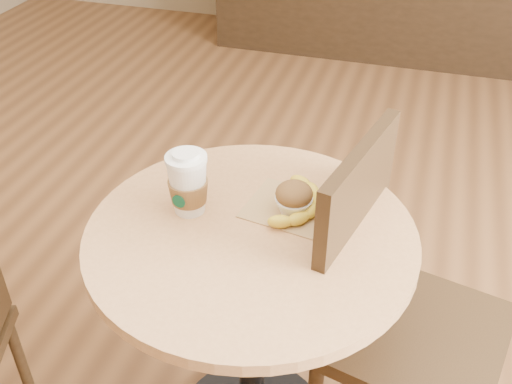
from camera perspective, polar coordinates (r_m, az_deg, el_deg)
cafe_table at (r=1.50m, az=-0.45°, el=-9.51°), size 0.76×0.76×0.75m
chair_right at (r=1.54m, az=12.76°, el=-10.84°), size 0.50×0.50×0.95m
kraft_bag at (r=1.43m, az=3.99°, el=-1.67°), size 0.27×0.22×0.00m
coffee_cup at (r=1.39m, az=-6.49°, el=0.66°), size 0.10×0.10×0.16m
muffin at (r=1.40m, az=3.63°, el=-0.60°), size 0.09×0.09×0.08m
banana at (r=1.42m, az=4.38°, el=-1.03°), size 0.15×0.24×0.03m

